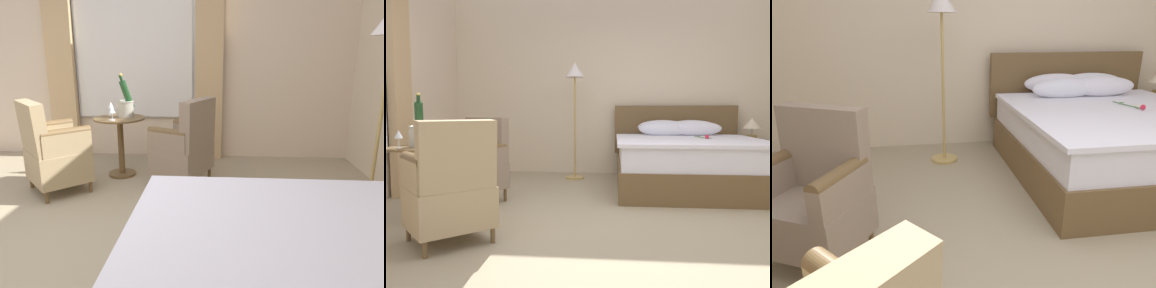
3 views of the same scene
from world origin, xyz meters
The scene contains 5 objects.
wall_headboard_side centered at (0.00, 2.93, 1.52)m, with size 5.46×0.12×3.05m.
bed centered at (0.92, 1.79, 0.37)m, with size 1.88×2.09×1.11m.
nightstand centered at (2.00, 2.50, 0.26)m, with size 0.50×0.45×0.53m.
floor_lamp_brass centered at (-0.62, 2.31, 1.40)m, with size 0.28×0.28×1.74m.
armchair_by_window centered at (-1.55, 0.77, 0.43)m, with size 0.75×0.70×0.95m.
Camera 3 is at (-0.95, -1.19, 1.40)m, focal length 32.00 mm.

